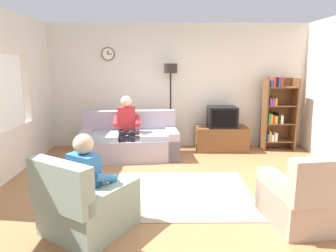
{
  "coord_description": "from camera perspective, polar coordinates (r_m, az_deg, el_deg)",
  "views": [
    {
      "loc": [
        -0.28,
        -4.16,
        1.86
      ],
      "look_at": [
        -0.23,
        0.6,
        0.87
      ],
      "focal_mm": 32.61,
      "sensor_mm": 36.0,
      "label": 1
    }
  ],
  "objects": [
    {
      "name": "couch",
      "position": [
        6.14,
        -7.2,
        -2.99
      ],
      "size": [
        1.98,
        1.07,
        0.9
      ],
      "color": "#A899A8",
      "rests_on": "ground_plane"
    },
    {
      "name": "back_wall_assembly",
      "position": [
        6.84,
        1.77,
        7.42
      ],
      "size": [
        6.2,
        0.17,
        2.7
      ],
      "color": "silver",
      "rests_on": "ground_plane"
    },
    {
      "name": "area_rug",
      "position": [
        4.53,
        1.39,
        -12.44
      ],
      "size": [
        2.2,
        1.7,
        0.01
      ],
      "primitive_type": "cube",
      "color": "gray",
      "rests_on": "ground_plane"
    },
    {
      "name": "tv",
      "position": [
        6.6,
        10.08,
        1.7
      ],
      "size": [
        0.6,
        0.49,
        0.44
      ],
      "color": "black",
      "rests_on": "tv_stand"
    },
    {
      "name": "person_in_left_armchair",
      "position": [
        3.56,
        -14.19,
        -9.29
      ],
      "size": [
        0.61,
        0.64,
        1.12
      ],
      "color": "#3372B2",
      "rests_on": "ground_plane"
    },
    {
      "name": "tv_stand",
      "position": [
        6.72,
        9.89,
        -2.28
      ],
      "size": [
        1.1,
        0.56,
        0.52
      ],
      "color": "brown",
      "rests_on": "ground_plane"
    },
    {
      "name": "armchair_near_window",
      "position": [
        3.63,
        -14.98,
        -14.34
      ],
      "size": [
        1.15,
        1.17,
        0.9
      ],
      "color": "gray",
      "rests_on": "ground_plane"
    },
    {
      "name": "ground_plane",
      "position": [
        4.56,
        3.08,
        -12.36
      ],
      "size": [
        12.0,
        12.0,
        0.0
      ],
      "primitive_type": "plane",
      "color": "#9E6B42"
    },
    {
      "name": "person_on_couch",
      "position": [
        5.95,
        -7.69,
        0.34
      ],
      "size": [
        0.54,
        0.56,
        1.24
      ],
      "color": "red",
      "rests_on": "ground_plane"
    },
    {
      "name": "armchair_near_bookshelf",
      "position": [
        3.99,
        24.3,
        -12.55
      ],
      "size": [
        0.91,
        0.98,
        0.9
      ],
      "color": "tan",
      "rests_on": "ground_plane"
    },
    {
      "name": "bookshelf",
      "position": [
        6.99,
        19.63,
        2.36
      ],
      "size": [
        0.68,
        0.36,
        1.58
      ],
      "color": "brown",
      "rests_on": "ground_plane"
    },
    {
      "name": "floor_lamp",
      "position": [
        6.52,
        0.49,
        8.09
      ],
      "size": [
        0.28,
        0.28,
        1.85
      ],
      "color": "black",
      "rests_on": "ground_plane"
    }
  ]
}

